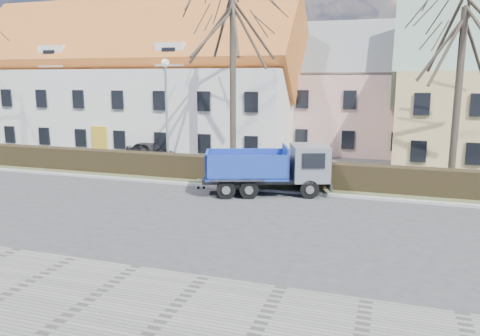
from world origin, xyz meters
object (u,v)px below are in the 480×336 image
(dump_truck, at_px, (263,169))
(cart_frame, at_px, (197,183))
(parked_car_a, at_px, (150,151))
(streetlight, at_px, (167,117))

(dump_truck, relative_size, cart_frame, 9.54)
(dump_truck, xyz_separation_m, cart_frame, (-3.43, -0.11, -0.95))
(parked_car_a, bearing_deg, streetlight, -122.13)
(cart_frame, distance_m, parked_car_a, 9.38)
(streetlight, bearing_deg, dump_truck, -24.15)
(dump_truck, xyz_separation_m, parked_car_a, (-9.90, 6.67, -0.60))
(dump_truck, xyz_separation_m, streetlight, (-6.66, 2.99, 2.13))
(dump_truck, relative_size, parked_car_a, 1.65)
(streetlight, relative_size, parked_car_a, 1.78)
(dump_truck, distance_m, parked_car_a, 11.95)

